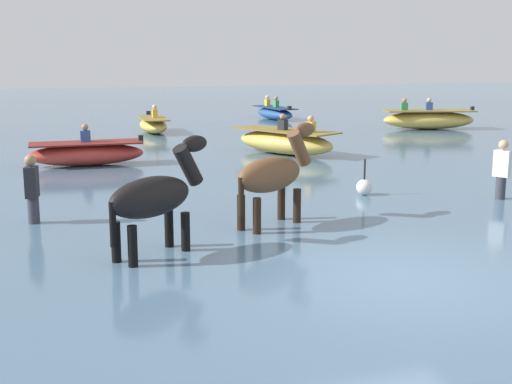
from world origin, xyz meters
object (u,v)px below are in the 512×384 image
at_px(boat_distant_east, 285,142).
at_px(channel_buoy, 364,187).
at_px(person_wading_mid, 501,177).
at_px(boat_mid_channel, 153,125).
at_px(horse_lead_black, 155,200).
at_px(boat_near_port, 429,119).
at_px(person_onlooker_right, 33,198).
at_px(horse_trailing_bay, 273,177).
at_px(boat_mid_outer, 275,113).
at_px(boat_far_offshore, 86,154).

xyz_separation_m(boat_distant_east, channel_buoy, (-0.41, -6.25, -0.19)).
distance_m(person_wading_mid, channel_buoy, 2.76).
bearing_deg(boat_mid_channel, horse_lead_black, -98.35).
xyz_separation_m(boat_mid_channel, boat_near_port, (10.58, -1.91, 0.09)).
relative_size(boat_near_port, person_onlooker_right, 2.33).
xyz_separation_m(horse_trailing_bay, channel_buoy, (2.66, 1.94, -0.67)).
xyz_separation_m(boat_mid_outer, boat_distant_east, (-3.17, -10.60, 0.08)).
height_order(horse_trailing_bay, boat_mid_channel, horse_trailing_bay).
bearing_deg(boat_distant_east, person_wading_mid, -74.44).
height_order(horse_trailing_bay, boat_mid_outer, horse_trailing_bay).
bearing_deg(person_wading_mid, boat_distant_east, 105.56).
bearing_deg(boat_far_offshore, boat_mid_outer, 51.17).
bearing_deg(boat_far_offshore, boat_distant_east, 5.01).
distance_m(boat_mid_channel, channel_buoy, 13.31).
xyz_separation_m(horse_lead_black, channel_buoy, (4.86, 3.16, -0.66)).
bearing_deg(horse_lead_black, boat_mid_channel, 81.65).
bearing_deg(channel_buoy, boat_distant_east, 86.20).
bearing_deg(horse_trailing_bay, boat_distant_east, 69.46).
bearing_deg(person_onlooker_right, boat_far_offshore, 78.70).
bearing_deg(boat_mid_channel, person_onlooker_right, -106.83).
relative_size(boat_mid_channel, channel_buoy, 3.61).
bearing_deg(boat_mid_channel, horse_trailing_bay, -90.67).
relative_size(boat_mid_channel, boat_far_offshore, 0.91).
height_order(horse_trailing_bay, person_wading_mid, horse_trailing_bay).
xyz_separation_m(horse_lead_black, horse_trailing_bay, (2.21, 1.22, 0.01)).
bearing_deg(boat_mid_outer, person_onlooker_right, -120.32).
bearing_deg(channel_buoy, horse_trailing_bay, -143.83).
xyz_separation_m(person_wading_mid, channel_buoy, (-2.48, 1.18, -0.28)).
xyz_separation_m(boat_far_offshore, person_onlooker_right, (-1.27, -6.34, 0.14)).
relative_size(boat_far_offshore, person_onlooker_right, 1.86).
bearing_deg(boat_distant_east, boat_far_offshore, -174.99).
bearing_deg(boat_near_port, boat_mid_channel, 169.77).
distance_m(horse_trailing_bay, person_onlooker_right, 4.20).
relative_size(horse_lead_black, channel_buoy, 2.75).
height_order(boat_far_offshore, boat_near_port, boat_near_port).
bearing_deg(horse_trailing_bay, person_onlooker_right, 161.22).
xyz_separation_m(boat_mid_outer, person_onlooker_right, (-10.20, -17.44, 0.16)).
height_order(boat_near_port, channel_buoy, boat_near_port).
bearing_deg(boat_near_port, channel_buoy, -125.96).
xyz_separation_m(boat_near_port, boat_mid_outer, (-4.51, 5.68, -0.09)).
xyz_separation_m(horse_trailing_bay, boat_near_port, (10.76, 13.11, -0.47)).
bearing_deg(person_wading_mid, person_onlooker_right, 176.31).
bearing_deg(boat_distant_east, boat_near_port, 32.59).
xyz_separation_m(boat_near_port, person_onlooker_right, (-14.72, -11.76, 0.07)).
relative_size(boat_mid_channel, boat_mid_outer, 0.90).
relative_size(boat_distant_east, person_wading_mid, 2.23).
bearing_deg(channel_buoy, horse_lead_black, -146.98).
relative_size(horse_trailing_bay, person_wading_mid, 1.31).
distance_m(horse_lead_black, person_onlooker_right, 3.13).
distance_m(horse_trailing_bay, person_wading_mid, 5.21).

